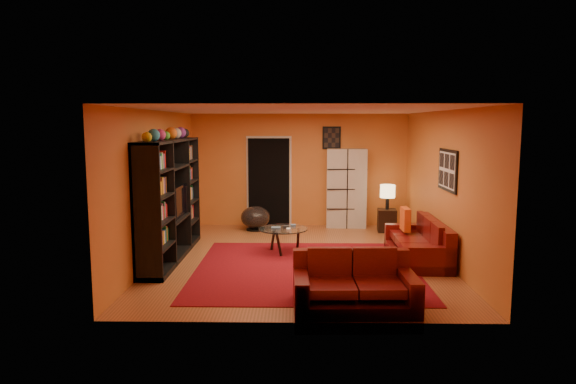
{
  "coord_description": "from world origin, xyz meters",
  "views": [
    {
      "loc": [
        -0.05,
        -8.9,
        2.37
      ],
      "look_at": [
        -0.2,
        0.1,
        1.17
      ],
      "focal_mm": 32.0,
      "sensor_mm": 36.0,
      "label": 1
    }
  ],
  "objects_px": {
    "bowl_chair": "(255,218)",
    "entertainment_unit": "(171,199)",
    "loveseat": "(354,285)",
    "sofa": "(421,244)",
    "side_table": "(387,220)",
    "tv": "(175,202)",
    "coffee_table": "(283,231)",
    "table_lamp": "(388,192)",
    "storage_cabinet": "(346,188)"
  },
  "relations": [
    {
      "from": "entertainment_unit",
      "to": "table_lamp",
      "type": "bearing_deg",
      "value": 28.49
    },
    {
      "from": "sofa",
      "to": "table_lamp",
      "type": "xyz_separation_m",
      "value": [
        -0.19,
        2.4,
        0.6
      ]
    },
    {
      "from": "coffee_table",
      "to": "table_lamp",
      "type": "relative_size",
      "value": 1.66
    },
    {
      "from": "coffee_table",
      "to": "storage_cabinet",
      "type": "xyz_separation_m",
      "value": [
        1.39,
        2.44,
        0.49
      ]
    },
    {
      "from": "tv",
      "to": "table_lamp",
      "type": "height_order",
      "value": "tv"
    },
    {
      "from": "entertainment_unit",
      "to": "storage_cabinet",
      "type": "height_order",
      "value": "entertainment_unit"
    },
    {
      "from": "entertainment_unit",
      "to": "loveseat",
      "type": "relative_size",
      "value": 1.88
    },
    {
      "from": "bowl_chair",
      "to": "entertainment_unit",
      "type": "bearing_deg",
      "value": -118.57
    },
    {
      "from": "coffee_table",
      "to": "table_lamp",
      "type": "bearing_deg",
      "value": 40.76
    },
    {
      "from": "entertainment_unit",
      "to": "bowl_chair",
      "type": "distance_m",
      "value": 2.82
    },
    {
      "from": "sofa",
      "to": "coffee_table",
      "type": "bearing_deg",
      "value": 170.28
    },
    {
      "from": "coffee_table",
      "to": "storage_cabinet",
      "type": "distance_m",
      "value": 2.85
    },
    {
      "from": "storage_cabinet",
      "to": "table_lamp",
      "type": "relative_size",
      "value": 3.32
    },
    {
      "from": "tv",
      "to": "loveseat",
      "type": "relative_size",
      "value": 0.6
    },
    {
      "from": "tv",
      "to": "bowl_chair",
      "type": "relative_size",
      "value": 1.46
    },
    {
      "from": "loveseat",
      "to": "side_table",
      "type": "relative_size",
      "value": 3.18
    },
    {
      "from": "tv",
      "to": "table_lamp",
      "type": "xyz_separation_m",
      "value": [
        4.17,
        2.21,
        -0.11
      ]
    },
    {
      "from": "side_table",
      "to": "table_lamp",
      "type": "height_order",
      "value": "table_lamp"
    },
    {
      "from": "loveseat",
      "to": "bowl_chair",
      "type": "distance_m",
      "value": 5.08
    },
    {
      "from": "bowl_chair",
      "to": "storage_cabinet",
      "type": "bearing_deg",
      "value": 11.27
    },
    {
      "from": "loveseat",
      "to": "side_table",
      "type": "xyz_separation_m",
      "value": [
        1.25,
        4.71,
        -0.03
      ]
    },
    {
      "from": "sofa",
      "to": "side_table",
      "type": "height_order",
      "value": "sofa"
    },
    {
      "from": "tv",
      "to": "bowl_chair",
      "type": "distance_m",
      "value": 2.72
    },
    {
      "from": "table_lamp",
      "to": "coffee_table",
      "type": "bearing_deg",
      "value": -139.24
    },
    {
      "from": "storage_cabinet",
      "to": "side_table",
      "type": "xyz_separation_m",
      "value": [
        0.85,
        -0.51,
        -0.65
      ]
    },
    {
      "from": "side_table",
      "to": "table_lamp",
      "type": "xyz_separation_m",
      "value": [
        0.0,
        -0.0,
        0.64
      ]
    },
    {
      "from": "bowl_chair",
      "to": "table_lamp",
      "type": "bearing_deg",
      "value": -1.9
    },
    {
      "from": "tv",
      "to": "sofa",
      "type": "bearing_deg",
      "value": -92.39
    },
    {
      "from": "sofa",
      "to": "table_lamp",
      "type": "relative_size",
      "value": 3.71
    },
    {
      "from": "loveseat",
      "to": "table_lamp",
      "type": "xyz_separation_m",
      "value": [
        1.25,
        4.71,
        0.61
      ]
    },
    {
      "from": "table_lamp",
      "to": "tv",
      "type": "bearing_deg",
      "value": -152.05
    },
    {
      "from": "bowl_chair",
      "to": "side_table",
      "type": "relative_size",
      "value": 1.31
    },
    {
      "from": "sofa",
      "to": "tv",
      "type": "bearing_deg",
      "value": 178.66
    },
    {
      "from": "sofa",
      "to": "bowl_chair",
      "type": "xyz_separation_m",
      "value": [
        -3.11,
        2.49,
        0.0
      ]
    },
    {
      "from": "coffee_table",
      "to": "table_lamp",
      "type": "xyz_separation_m",
      "value": [
        2.24,
        1.93,
        0.48
      ]
    },
    {
      "from": "entertainment_unit",
      "to": "loveseat",
      "type": "distance_m",
      "value": 3.9
    },
    {
      "from": "coffee_table",
      "to": "table_lamp",
      "type": "height_order",
      "value": "table_lamp"
    },
    {
      "from": "bowl_chair",
      "to": "loveseat",
      "type": "bearing_deg",
      "value": -70.83
    },
    {
      "from": "coffee_table",
      "to": "loveseat",
      "type": "bearing_deg",
      "value": -70.33
    },
    {
      "from": "tv",
      "to": "side_table",
      "type": "xyz_separation_m",
      "value": [
        4.17,
        2.21,
        -0.75
      ]
    },
    {
      "from": "bowl_chair",
      "to": "side_table",
      "type": "height_order",
      "value": "bowl_chair"
    },
    {
      "from": "entertainment_unit",
      "to": "coffee_table",
      "type": "distance_m",
      "value": 2.11
    },
    {
      "from": "loveseat",
      "to": "bowl_chair",
      "type": "height_order",
      "value": "loveseat"
    },
    {
      "from": "tv",
      "to": "side_table",
      "type": "distance_m",
      "value": 4.78
    },
    {
      "from": "coffee_table",
      "to": "side_table",
      "type": "xyz_separation_m",
      "value": [
        2.24,
        1.93,
        -0.16
      ]
    },
    {
      "from": "entertainment_unit",
      "to": "tv",
      "type": "xyz_separation_m",
      "value": [
        0.05,
        0.08,
        -0.05
      ]
    },
    {
      "from": "tv",
      "to": "sofa",
      "type": "xyz_separation_m",
      "value": [
        4.36,
        -0.18,
        -0.71
      ]
    },
    {
      "from": "tv",
      "to": "table_lamp",
      "type": "bearing_deg",
      "value": -62.05
    },
    {
      "from": "tv",
      "to": "table_lamp",
      "type": "distance_m",
      "value": 4.72
    },
    {
      "from": "storage_cabinet",
      "to": "side_table",
      "type": "bearing_deg",
      "value": -27.5
    }
  ]
}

